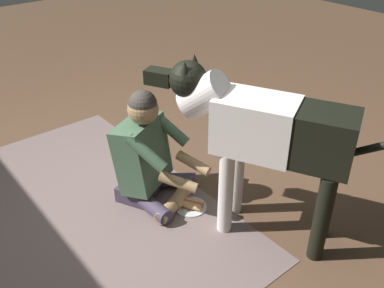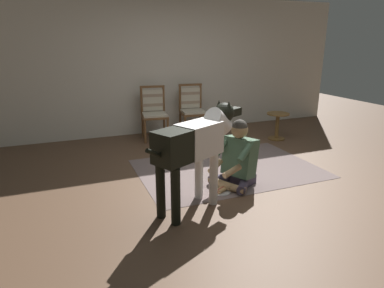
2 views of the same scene
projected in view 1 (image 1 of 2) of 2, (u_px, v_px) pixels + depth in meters
ground_plane at (120, 201)px, 3.14m from camera, size 13.05×13.05×0.00m
area_rug at (76, 216)px, 2.99m from camera, size 2.54×1.75×0.01m
person_sitting_on_floor at (148, 157)px, 3.00m from camera, size 0.71×0.63×0.85m
large_dog at (264, 132)px, 2.52m from camera, size 1.34×0.75×1.13m
hot_dog_on_plate at (191, 205)px, 3.06m from camera, size 0.23×0.23×0.06m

